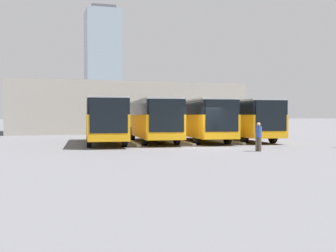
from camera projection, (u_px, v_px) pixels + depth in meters
ground_plane at (206, 147)px, 26.21m from camera, size 600.00×600.00×0.00m
bus_0 at (241, 119)px, 33.51m from camera, size 3.60×11.16×3.14m
curb_divider_0 at (229, 141)px, 31.46m from camera, size 0.86×6.09×0.15m
bus_1 at (199, 119)px, 32.27m from camera, size 3.60×11.16×3.14m
curb_divider_1 at (184, 142)px, 30.22m from camera, size 0.86×6.09×0.15m
bus_2 at (153, 119)px, 31.32m from camera, size 3.60×11.16×3.14m
curb_divider_2 at (133, 143)px, 29.27m from camera, size 0.86×6.09×0.15m
bus_3 at (104, 119)px, 29.71m from camera, size 3.60×11.16×3.14m
pedestrian at (258, 136)px, 23.25m from camera, size 0.47×0.47×1.59m
station_building at (125, 108)px, 50.77m from camera, size 26.61×14.02×5.77m
office_tower at (103, 64)px, 264.56m from camera, size 21.21×21.21×70.59m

